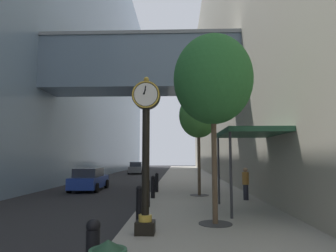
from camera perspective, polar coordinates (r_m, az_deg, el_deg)
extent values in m
plane|color=#262628|center=(28.56, -1.52, -10.79)|extent=(110.00, 110.00, 0.00)
cube|color=#9E998E|center=(31.51, 4.33, -10.21)|extent=(5.96, 80.00, 0.14)
cube|color=#758EA8|center=(37.57, -21.12, 18.05)|extent=(9.00, 80.00, 34.91)
cube|color=slate|center=(21.48, -5.22, 11.40)|extent=(14.30, 3.20, 3.60)
cube|color=gray|center=(22.13, -5.17, 16.15)|extent=(14.30, 3.40, 0.24)
cube|color=#A89E89|center=(34.91, 16.93, 15.07)|extent=(9.00, 80.00, 29.58)
cube|color=black|center=(8.80, -4.50, -19.23)|extent=(0.55, 0.55, 0.35)
cylinder|color=gold|center=(8.74, -4.49, -17.54)|extent=(0.39, 0.38, 0.18)
cylinder|color=black|center=(8.57, -4.39, -6.87)|extent=(0.22, 0.22, 3.06)
cylinder|color=black|center=(8.77, -4.29, 5.98)|extent=(0.84, 0.28, 0.84)
torus|color=gold|center=(8.62, -4.40, 6.20)|extent=(0.82, 0.05, 0.82)
cylinder|color=white|center=(8.62, -4.40, 6.19)|extent=(0.69, 0.01, 0.69)
cylinder|color=white|center=(8.91, -4.18, 5.78)|extent=(0.69, 0.01, 0.69)
sphere|color=gold|center=(8.88, -4.26, 9.09)|extent=(0.16, 0.16, 0.16)
cube|color=black|center=(8.63, -4.64, 6.69)|extent=(0.10, 0.01, 0.16)
cube|color=black|center=(8.64, -4.54, 7.03)|extent=(0.07, 0.01, 0.26)
sphere|color=black|center=(5.05, -14.44, -18.44)|extent=(0.23, 0.23, 0.23)
cylinder|color=black|center=(10.49, -5.68, -15.23)|extent=(0.22, 0.22, 1.02)
sphere|color=black|center=(10.42, -5.64, -12.14)|extent=(0.23, 0.23, 0.23)
cylinder|color=black|center=(13.21, -4.04, -13.36)|extent=(0.22, 0.22, 1.02)
sphere|color=black|center=(13.15, -4.02, -10.90)|extent=(0.23, 0.23, 0.23)
cylinder|color=black|center=(15.95, -2.97, -12.12)|extent=(0.22, 0.22, 1.02)
sphere|color=black|center=(15.90, -2.96, -10.08)|extent=(0.23, 0.23, 0.23)
cylinder|color=black|center=(18.69, -2.22, -11.25)|extent=(0.22, 0.22, 1.02)
sphere|color=black|center=(18.65, -2.22, -9.50)|extent=(0.23, 0.23, 0.23)
cylinder|color=#333335|center=(10.13, 9.28, -18.38)|extent=(1.10, 1.10, 0.02)
cylinder|color=brown|center=(9.90, 9.08, -7.55)|extent=(0.18, 0.18, 3.83)
ellipsoid|color=#2D7033|center=(10.25, 8.80, 9.06)|extent=(2.71, 2.71, 3.12)
cylinder|color=#333335|center=(17.19, 6.18, -13.33)|extent=(1.10, 1.10, 0.02)
cylinder|color=#4C3D2D|center=(17.06, 6.11, -7.08)|extent=(0.18, 0.18, 3.77)
ellipsoid|color=#428438|center=(17.24, 6.00, 2.08)|extent=(2.30, 2.30, 2.64)
cone|color=#183523|center=(4.36, -11.69, -21.98)|extent=(0.53, 0.53, 0.16)
cylinder|color=#23232D|center=(15.77, 15.03, -12.43)|extent=(0.36, 0.36, 0.78)
cylinder|color=#B77A33|center=(15.70, 14.95, -9.89)|extent=(0.47, 0.47, 0.63)
sphere|color=#9E7556|center=(15.68, 14.91, -8.31)|extent=(0.24, 0.24, 0.24)
cube|color=#235138|center=(12.71, 15.76, -1.27)|extent=(2.40, 3.60, 0.20)
cylinder|color=#333338|center=(10.89, 12.23, -9.01)|extent=(0.10, 0.10, 3.20)
cylinder|color=#333338|center=(14.04, 9.90, -8.39)|extent=(0.10, 0.10, 3.20)
cube|color=navy|center=(21.51, -15.19, -10.52)|extent=(1.86, 4.34, 0.75)
cube|color=#282D38|center=(21.26, -15.30, -8.79)|extent=(1.61, 2.44, 0.61)
cylinder|color=black|center=(23.18, -16.35, -10.83)|extent=(0.23, 0.64, 0.64)
cylinder|color=black|center=(22.73, -11.98, -11.04)|extent=(0.23, 0.64, 0.64)
cylinder|color=black|center=(20.41, -18.81, -11.42)|extent=(0.23, 0.64, 0.64)
cylinder|color=black|center=(19.90, -13.88, -11.72)|extent=(0.23, 0.64, 0.64)
cube|color=slate|center=(41.71, -6.12, -8.44)|extent=(1.78, 4.67, 0.80)
cube|color=#282D38|center=(41.45, -6.15, -7.47)|extent=(1.56, 2.61, 0.66)
cylinder|color=black|center=(43.42, -7.00, -8.74)|extent=(0.22, 0.64, 0.64)
cylinder|color=black|center=(43.18, -4.64, -8.78)|extent=(0.22, 0.64, 0.64)
cylinder|color=black|center=(40.29, -7.71, -8.93)|extent=(0.22, 0.64, 0.64)
cylinder|color=black|center=(40.03, -5.17, -8.98)|extent=(0.22, 0.64, 0.64)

